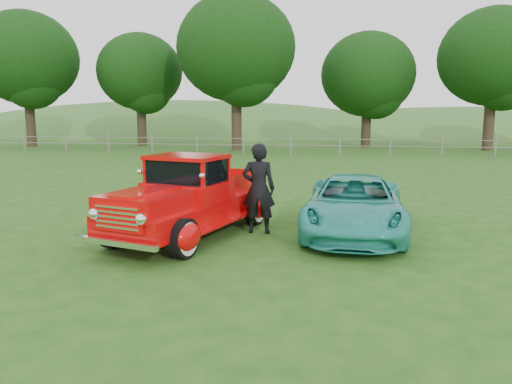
# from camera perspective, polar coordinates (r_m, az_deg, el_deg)

# --- Properties ---
(ground) EXTENTS (140.00, 140.00, 0.00)m
(ground) POSITION_cam_1_polar(r_m,az_deg,el_deg) (9.70, -6.45, -7.03)
(ground) COLOR #1F4A13
(ground) RESTS_ON ground
(distant_hills) EXTENTS (116.00, 60.00, 18.00)m
(distant_hills) POSITION_cam_1_polar(r_m,az_deg,el_deg) (69.14, 3.06, 3.33)
(distant_hills) COLOR #356926
(distant_hills) RESTS_ON ground
(fence_line) EXTENTS (48.00, 0.12, 1.20)m
(fence_line) POSITION_cam_1_polar(r_m,az_deg,el_deg) (31.15, 4.02, 5.45)
(fence_line) COLOR slate
(fence_line) RESTS_ON ground
(tree_far_west) EXTENTS (7.60, 7.60, 9.93)m
(tree_far_west) POSITION_cam_1_polar(r_m,az_deg,el_deg) (41.73, -24.81, 13.71)
(tree_far_west) COLOR black
(tree_far_west) RESTS_ON ground
(tree_mid_west) EXTENTS (6.40, 6.40, 8.46)m
(tree_mid_west) POSITION_cam_1_polar(r_m,az_deg,el_deg) (39.80, -13.13, 13.21)
(tree_mid_west) COLOR black
(tree_mid_west) RESTS_ON ground
(tree_near_west) EXTENTS (8.00, 8.00, 10.42)m
(tree_near_west) POSITION_cam_1_polar(r_m,az_deg,el_deg) (34.83, -2.29, 16.08)
(tree_near_west) COLOR black
(tree_near_west) RESTS_ON ground
(tree_near_east) EXTENTS (6.80, 6.80, 8.33)m
(tree_near_east) POSITION_cam_1_polar(r_m,az_deg,el_deg) (38.15, 12.67, 12.95)
(tree_near_east) COLOR black
(tree_near_east) RESTS_ON ground
(tree_mid_east) EXTENTS (7.20, 7.20, 9.44)m
(tree_mid_east) POSITION_cam_1_polar(r_m,az_deg,el_deg) (37.66, 25.54, 13.74)
(tree_mid_east) COLOR black
(tree_mid_east) RESTS_ON ground
(red_pickup) EXTENTS (3.23, 5.28, 1.78)m
(red_pickup) POSITION_cam_1_polar(r_m,az_deg,el_deg) (10.95, -7.60, -0.88)
(red_pickup) COLOR black
(red_pickup) RESTS_ON ground
(teal_sedan) EXTENTS (2.39, 4.72, 1.28)m
(teal_sedan) POSITION_cam_1_polar(r_m,az_deg,el_deg) (11.27, 11.19, -1.50)
(teal_sedan) COLOR teal
(teal_sedan) RESTS_ON ground
(man) EXTENTS (0.76, 0.53, 2.02)m
(man) POSITION_cam_1_polar(r_m,az_deg,el_deg) (11.04, 0.29, 0.40)
(man) COLOR black
(man) RESTS_ON ground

